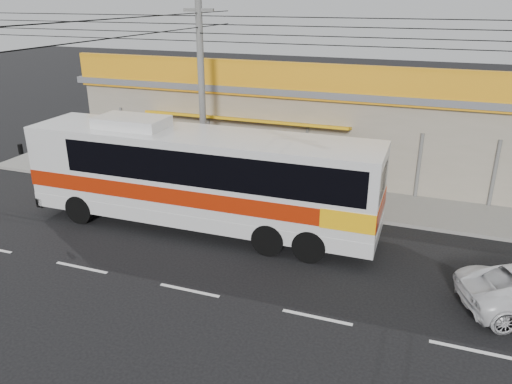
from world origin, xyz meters
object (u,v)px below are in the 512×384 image
motorbike_red (209,164)px  utility_pole (199,27)px  coach_bus (205,174)px  motorbike_dark (176,158)px

motorbike_red → utility_pole: 6.83m
coach_bus → motorbike_red: (-2.39, 5.27, -1.51)m
motorbike_red → motorbike_dark: bearing=74.3°
coach_bus → utility_pole: (-1.66, 3.34, 5.00)m
motorbike_dark → utility_pole: utility_pole is taller
coach_bus → motorbike_dark: (-4.35, 5.48, -1.51)m
coach_bus → motorbike_red: coach_bus is taller
motorbike_dark → motorbike_red: bearing=-96.6°
coach_bus → motorbike_red: size_ratio=6.39×
motorbike_red → coach_bus: bearing=-165.2°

